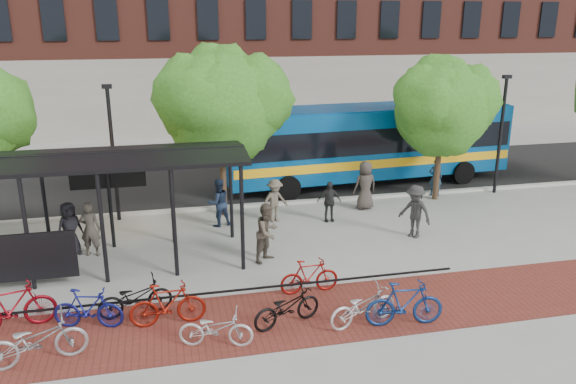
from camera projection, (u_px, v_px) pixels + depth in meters
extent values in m
plane|color=#9E9E99|center=(321.00, 239.00, 19.60)|extent=(160.00, 160.00, 0.00)
cube|color=black|center=(275.00, 178.00, 27.06)|extent=(160.00, 8.00, 0.01)
cube|color=#B7B7B2|center=(294.00, 202.00, 23.31)|extent=(160.00, 0.25, 0.12)
cube|color=maroon|center=(299.00, 316.00, 14.52)|extent=(24.00, 3.00, 0.01)
cube|color=black|center=(245.00, 305.00, 15.09)|extent=(12.00, 0.05, 0.95)
cylinder|color=black|center=(27.00, 235.00, 15.50)|extent=(0.12, 0.12, 3.30)
cylinder|color=black|center=(45.00, 204.00, 18.02)|extent=(0.12, 0.12, 3.30)
cylinder|color=black|center=(102.00, 229.00, 15.92)|extent=(0.12, 0.12, 3.30)
cylinder|color=black|center=(110.00, 200.00, 18.44)|extent=(0.12, 0.12, 3.30)
cylinder|color=black|center=(174.00, 224.00, 16.34)|extent=(0.12, 0.12, 3.30)
cylinder|color=black|center=(172.00, 196.00, 18.86)|extent=(0.12, 0.12, 3.30)
cylinder|color=black|center=(242.00, 218.00, 16.76)|extent=(0.12, 0.12, 3.30)
cylinder|color=black|center=(231.00, 192.00, 19.28)|extent=(0.12, 0.12, 3.30)
cube|color=black|center=(61.00, 164.00, 15.79)|extent=(10.60, 1.65, 0.29)
cube|color=black|center=(68.00, 153.00, 17.09)|extent=(10.60, 1.65, 0.29)
cube|color=black|center=(73.00, 160.00, 17.86)|extent=(9.00, 0.10, 0.40)
cube|color=black|center=(108.00, 177.00, 18.31)|extent=(2.40, 0.12, 0.70)
cube|color=#FF7200|center=(108.00, 177.00, 18.38)|extent=(2.20, 0.02, 0.55)
cylinder|color=#382619|center=(223.00, 184.00, 21.68)|extent=(0.24, 0.24, 2.52)
sphere|color=#2C651B|center=(221.00, 108.00, 20.81)|extent=(4.20, 4.20, 4.20)
sphere|color=#2C651B|center=(248.00, 98.00, 21.13)|extent=(3.36, 3.36, 3.36)
sphere|color=#2C651B|center=(198.00, 99.00, 20.23)|extent=(3.15, 3.15, 3.15)
sphere|color=#2C651B|center=(221.00, 85.00, 20.96)|extent=(2.94, 2.94, 2.94)
cylinder|color=#382619|center=(437.00, 173.00, 23.60)|extent=(0.24, 0.24, 2.27)
sphere|color=#2C651B|center=(442.00, 110.00, 22.82)|extent=(3.80, 3.80, 3.80)
sphere|color=#2C651B|center=(461.00, 102.00, 23.11)|extent=(3.04, 3.04, 3.04)
sphere|color=#2C651B|center=(429.00, 102.00, 22.26)|extent=(2.85, 2.85, 2.85)
sphere|color=#2C651B|center=(441.00, 89.00, 22.97)|extent=(2.66, 2.66, 2.66)
cylinder|color=black|center=(113.00, 156.00, 20.75)|extent=(0.14, 0.14, 5.00)
cube|color=black|center=(107.00, 86.00, 20.00)|extent=(0.35, 0.20, 0.15)
cylinder|color=black|center=(500.00, 137.00, 24.11)|extent=(0.14, 0.14, 5.00)
cube|color=black|center=(507.00, 77.00, 23.35)|extent=(0.35, 0.20, 0.15)
cube|color=#074C8E|center=(368.00, 141.00, 25.71)|extent=(13.44, 3.85, 3.04)
cube|color=black|center=(368.00, 135.00, 25.63)|extent=(13.18, 3.87, 1.11)
cube|color=yellow|center=(367.00, 156.00, 25.93)|extent=(13.32, 3.89, 0.39)
cube|color=#074C8E|center=(369.00, 109.00, 25.27)|extent=(13.16, 3.54, 0.20)
cylinder|color=black|center=(288.00, 188.00, 23.65)|extent=(1.08, 0.39, 1.06)
cylinder|color=black|center=(270.00, 171.00, 26.28)|extent=(1.08, 0.39, 1.06)
cylinder|color=black|center=(463.00, 173.00, 26.01)|extent=(1.08, 0.39, 1.06)
cylinder|color=black|center=(431.00, 159.00, 28.64)|extent=(1.08, 0.39, 1.06)
imported|color=maroon|center=(11.00, 307.00, 13.68)|extent=(2.14, 1.09, 1.24)
imported|color=gray|center=(36.00, 340.00, 12.37)|extent=(2.27, 1.16, 1.14)
imported|color=navy|center=(88.00, 309.00, 13.81)|extent=(1.82, 0.91, 1.05)
imported|color=black|center=(135.00, 297.00, 14.44)|extent=(1.97, 0.99, 0.99)
imported|color=maroon|center=(168.00, 304.00, 13.94)|extent=(1.90, 0.58, 1.14)
imported|color=#BBBABD|center=(216.00, 328.00, 13.05)|extent=(1.85, 1.02, 0.92)
imported|color=black|center=(287.00, 307.00, 13.96)|extent=(1.98, 1.21, 0.98)
imported|color=maroon|center=(309.00, 276.00, 15.61)|extent=(1.69, 0.54, 1.01)
imported|color=#BCBCBF|center=(363.00, 306.00, 13.99)|extent=(2.03, 1.15, 1.01)
imported|color=navy|center=(404.00, 304.00, 13.91)|extent=(2.03, 0.77, 1.19)
imported|color=black|center=(70.00, 229.00, 18.03)|extent=(1.04, 0.99, 1.79)
imported|color=#443E36|center=(90.00, 229.00, 17.98)|extent=(0.74, 0.57, 1.82)
imported|color=#1B2840|center=(218.00, 202.00, 20.60)|extent=(1.04, 0.92, 1.80)
imported|color=brown|center=(275.00, 201.00, 21.05)|extent=(1.22, 0.96, 1.66)
imported|color=#272727|center=(329.00, 201.00, 21.11)|extent=(0.94, 0.46, 1.56)
imported|color=#3A332F|center=(365.00, 185.00, 22.42)|extent=(1.03, 0.74, 1.97)
imported|color=#1E3447|center=(436.00, 177.00, 24.21)|extent=(0.66, 0.51, 1.62)
imported|color=#4E453A|center=(268.00, 232.00, 17.58)|extent=(1.16, 1.15, 1.89)
imported|color=#2A2A2A|center=(415.00, 211.00, 19.51)|extent=(1.27, 1.40, 1.89)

